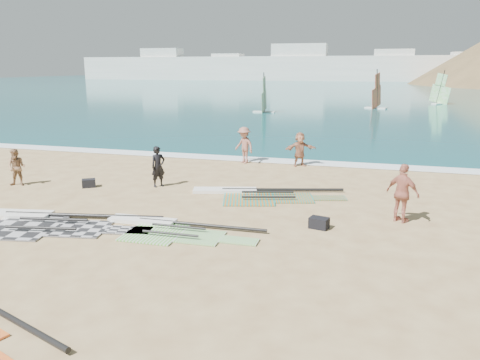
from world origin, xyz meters
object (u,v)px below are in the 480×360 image
(rig_orange, at_px, (255,194))
(beachgoer_mid, at_px, (244,145))
(gear_bag_near, at_px, (89,183))
(beachgoer_left, at_px, (17,167))
(beachgoer_back, at_px, (403,193))
(rig_green, at_px, (166,228))
(person_wetsuit, at_px, (158,167))
(gear_bag_far, at_px, (319,223))
(beachgoer_right, at_px, (300,149))
(rig_grey, at_px, (40,221))

(rig_orange, height_order, beachgoer_mid, beachgoer_mid)
(gear_bag_near, height_order, beachgoer_left, beachgoer_left)
(gear_bag_near, distance_m, beachgoer_back, 11.83)
(beachgoer_left, bearing_deg, beachgoer_mid, 26.58)
(rig_green, bearing_deg, person_wetsuit, 117.12)
(gear_bag_near, distance_m, beachgoer_mid, 7.92)
(rig_orange, relative_size, person_wetsuit, 3.58)
(gear_bag_far, height_order, beachgoer_right, beachgoer_right)
(person_wetsuit, relative_size, beachgoer_mid, 0.91)
(rig_grey, distance_m, gear_bag_near, 4.38)
(beachgoer_left, relative_size, beachgoer_back, 0.82)
(rig_green, relative_size, person_wetsuit, 3.04)
(gear_bag_near, xyz_separation_m, person_wetsuit, (2.64, 0.85, 0.65))
(rig_grey, bearing_deg, beachgoer_left, 126.57)
(rig_orange, distance_m, gear_bag_far, 4.05)
(gear_bag_near, distance_m, beachgoer_right, 9.80)
(person_wetsuit, distance_m, beachgoer_mid, 5.86)
(gear_bag_near, bearing_deg, person_wetsuit, 17.91)
(rig_grey, distance_m, beachgoer_back, 11.18)
(beachgoer_back, xyz_separation_m, beachgoer_right, (-4.32, 7.44, -0.09))
(beachgoer_mid, bearing_deg, gear_bag_far, -30.29)
(rig_orange, relative_size, beachgoer_right, 3.55)
(rig_green, height_order, gear_bag_near, gear_bag_near)
(rig_grey, bearing_deg, beachgoer_right, 48.54)
(rig_orange, distance_m, beachgoer_mid, 6.14)
(rig_orange, height_order, person_wetsuit, person_wetsuit)
(rig_grey, bearing_deg, beachgoer_back, 5.99)
(person_wetsuit, xyz_separation_m, beachgoer_right, (4.79, 5.50, 0.01))
(person_wetsuit, xyz_separation_m, beachgoer_mid, (2.02, 5.50, 0.08))
(beachgoer_mid, bearing_deg, rig_green, -56.34)
(rig_green, relative_size, gear_bag_far, 9.10)
(rig_grey, bearing_deg, rig_green, -3.58)
(beachgoer_left, bearing_deg, beachgoer_back, -17.98)
(rig_green, relative_size, beachgoer_right, 3.02)
(rig_grey, height_order, beachgoer_left, beachgoer_left)
(gear_bag_near, height_order, beachgoer_mid, beachgoer_mid)
(beachgoer_right, bearing_deg, rig_green, -131.70)
(gear_bag_near, distance_m, beachgoer_left, 3.00)
(rig_grey, xyz_separation_m, beachgoer_right, (6.37, 10.60, 0.77))
(gear_bag_near, relative_size, beachgoer_back, 0.28)
(gear_bag_far, bearing_deg, rig_grey, -167.35)
(gear_bag_far, bearing_deg, beachgoer_back, 28.63)
(beachgoer_left, relative_size, beachgoer_mid, 0.83)
(rig_orange, distance_m, gear_bag_near, 6.71)
(rig_green, relative_size, beachgoer_back, 2.71)
(person_wetsuit, height_order, beachgoer_left, person_wetsuit)
(beachgoer_left, bearing_deg, rig_grey, -58.87)
(beachgoer_left, bearing_deg, gear_bag_near, -4.92)
(beachgoer_right, bearing_deg, rig_orange, -126.16)
(rig_green, distance_m, beachgoer_right, 10.41)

